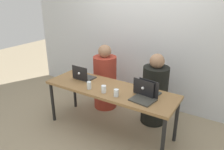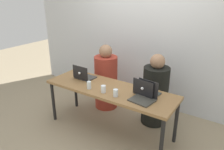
# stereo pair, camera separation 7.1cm
# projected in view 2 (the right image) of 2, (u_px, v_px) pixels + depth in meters

# --- Properties ---
(ground_plane) EXTENTS (12.00, 12.00, 0.00)m
(ground_plane) POSITION_uv_depth(u_px,v_px,m) (110.00, 129.00, 3.41)
(ground_plane) COLOR gray
(back_wall) EXTENTS (5.10, 0.10, 2.56)m
(back_wall) POSITION_uv_depth(u_px,v_px,m) (146.00, 36.00, 3.85)
(back_wall) COLOR silver
(back_wall) RESTS_ON ground
(desk) EXTENTS (1.96, 0.64, 0.71)m
(desk) POSITION_uv_depth(u_px,v_px,m) (110.00, 92.00, 3.17)
(desk) COLOR olive
(desk) RESTS_ON ground
(person_on_left) EXTENTS (0.47, 0.47, 1.17)m
(person_on_left) POSITION_uv_depth(u_px,v_px,m) (106.00, 80.00, 3.92)
(person_on_left) COLOR #9F3426
(person_on_left) RESTS_ON ground
(person_on_right) EXTENTS (0.43, 0.43, 1.15)m
(person_on_right) POSITION_uv_depth(u_px,v_px,m) (155.00, 93.00, 3.43)
(person_on_right) COLOR black
(person_on_right) RESTS_ON ground
(laptop_back_left) EXTENTS (0.31, 0.27, 0.23)m
(laptop_back_left) POSITION_uv_depth(u_px,v_px,m) (84.00, 76.00, 3.46)
(laptop_back_left) COLOR #383937
(laptop_back_left) RESTS_ON desk
(laptop_back_right) EXTENTS (0.34, 0.29, 0.23)m
(laptop_back_right) POSITION_uv_depth(u_px,v_px,m) (146.00, 91.00, 2.93)
(laptop_back_right) COLOR #353B39
(laptop_back_right) RESTS_ON desk
(laptop_front_right) EXTENTS (0.33, 0.30, 0.24)m
(laptop_front_right) POSITION_uv_depth(u_px,v_px,m) (144.00, 96.00, 2.80)
(laptop_front_right) COLOR #3C3B35
(laptop_front_right) RESTS_ON desk
(water_glass_left) EXTENTS (0.06, 0.06, 0.11)m
(water_glass_left) POSITION_uv_depth(u_px,v_px,m) (89.00, 86.00, 3.11)
(water_glass_left) COLOR silver
(water_glass_left) RESTS_ON desk
(water_glass_right) EXTENTS (0.06, 0.06, 0.10)m
(water_glass_right) POSITION_uv_depth(u_px,v_px,m) (116.00, 93.00, 2.89)
(water_glass_right) COLOR silver
(water_glass_right) RESTS_ON desk
(water_glass_center) EXTENTS (0.07, 0.07, 0.10)m
(water_glass_center) POSITION_uv_depth(u_px,v_px,m) (103.00, 89.00, 3.00)
(water_glass_center) COLOR white
(water_glass_center) RESTS_ON desk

